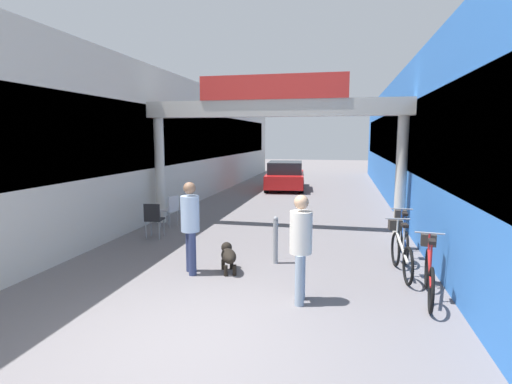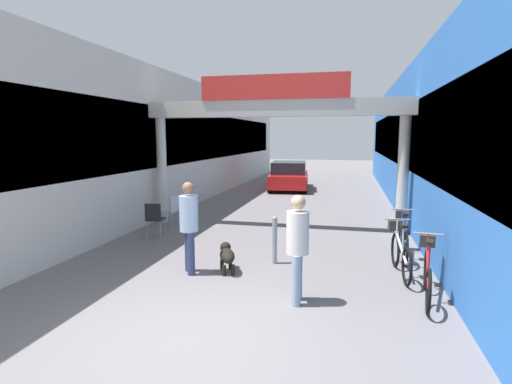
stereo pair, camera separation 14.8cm
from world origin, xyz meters
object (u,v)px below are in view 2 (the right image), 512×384
dog_on_leash (227,255)px  bicycle_blue_third (403,236)px  bollard_post_metal (275,240)px  parked_car_red (289,176)px  bicycle_red_nearest (427,271)px  cafe_chair_black_nearer (155,217)px  pedestrian_with_dog (189,221)px  cafe_chair_aluminium_farther (172,208)px  pedestrian_companion (298,242)px  bicycle_silver_second (400,251)px

dog_on_leash → bicycle_blue_third: 3.77m
bollard_post_metal → parked_car_red: size_ratio=0.23×
bicycle_red_nearest → cafe_chair_black_nearer: bicycle_red_nearest is taller
cafe_chair_black_nearer → parked_car_red: size_ratio=0.21×
dog_on_leash → bicycle_blue_third: bicycle_blue_third is taller
pedestrian_with_dog → bollard_post_metal: bearing=32.3°
cafe_chair_black_nearer → cafe_chair_aluminium_farther: 1.32m
cafe_chair_aluminium_farther → bicycle_red_nearest: bearing=-31.9°
pedestrian_with_dog → bicycle_blue_third: pedestrian_with_dog is taller
pedestrian_companion → bollard_post_metal: bearing=110.7°
dog_on_leash → bicycle_blue_third: bearing=27.6°
pedestrian_with_dog → bicycle_blue_third: size_ratio=1.01×
pedestrian_companion → parked_car_red: 13.42m
dog_on_leash → cafe_chair_aluminium_farther: size_ratio=0.82×
bicycle_blue_third → cafe_chair_black_nearer: size_ratio=1.90×
bicycle_red_nearest → bicycle_silver_second: (-0.29, 1.09, 0.00)m
pedestrian_with_dog → bicycle_silver_second: bearing=12.6°
parked_car_red → cafe_chair_aluminium_farther: bearing=-102.7°
pedestrian_with_dog → bicycle_blue_third: (3.99, 1.98, -0.54)m
bicycle_silver_second → parked_car_red: (-3.78, 11.51, 0.21)m
dog_on_leash → bicycle_silver_second: size_ratio=0.43×
bollard_post_metal → cafe_chair_black_nearer: size_ratio=1.08×
dog_on_leash → cafe_chair_black_nearer: cafe_chair_black_nearer is taller
pedestrian_companion → cafe_chair_black_nearer: size_ratio=1.87×
pedestrian_companion → cafe_chair_black_nearer: (-3.96, 3.09, -0.41)m
dog_on_leash → parked_car_red: parked_car_red is taller
pedestrian_with_dog → parked_car_red: size_ratio=0.41×
pedestrian_companion → cafe_chair_aluminium_farther: (-4.09, 4.41, -0.41)m
pedestrian_with_dog → pedestrian_companion: pedestrian_with_dog is taller
cafe_chair_black_nearer → cafe_chair_aluminium_farther: size_ratio=1.00×
dog_on_leash → bicycle_red_nearest: 3.47m
bicycle_red_nearest → bicycle_silver_second: 1.13m
pedestrian_with_dog → bicycle_red_nearest: size_ratio=1.02×
cafe_chair_aluminium_farther → cafe_chair_black_nearer: bearing=-84.5°
pedestrian_with_dog → parked_car_red: bearing=89.9°
dog_on_leash → bicycle_blue_third: size_ratio=0.43×
dog_on_leash → parked_car_red: size_ratio=0.17×
bicycle_blue_third → cafe_chair_black_nearer: bearing=177.8°
bollard_post_metal → pedestrian_with_dog: bearing=-147.7°
pedestrian_companion → dog_on_leash: bearing=142.6°
bollard_post_metal → cafe_chair_black_nearer: 3.53m
cafe_chair_black_nearer → bicycle_blue_third: bearing=-2.2°
pedestrian_with_dog → cafe_chair_aluminium_farther: pedestrian_with_dog is taller
pedestrian_companion → bollard_post_metal: (-0.68, 1.80, -0.46)m
bollard_post_metal → pedestrian_companion: bearing=-69.3°
pedestrian_with_dog → dog_on_leash: pedestrian_with_dog is taller
bicycle_silver_second → bicycle_blue_third: 1.15m
bicycle_red_nearest → cafe_chair_aluminium_farther: bearing=148.1°
bicycle_silver_second → bicycle_red_nearest: bearing=-75.4°
pedestrian_companion → cafe_chair_aluminium_farther: size_ratio=1.87×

